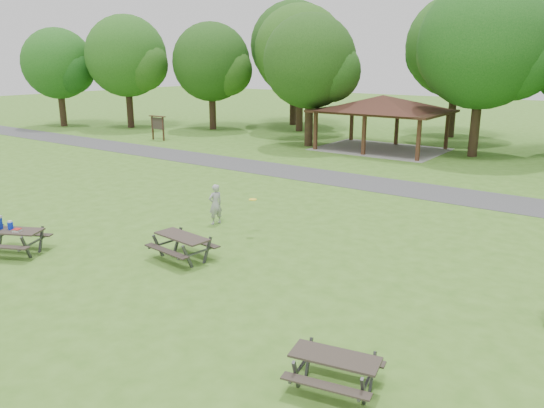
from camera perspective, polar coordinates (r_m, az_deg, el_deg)
The scene contains 17 objects.
ground at distance 16.53m, azimuth -11.05°, elevation -6.81°, with size 160.00×160.00×0.00m, color #427621.
asphalt_path at distance 27.56m, azimuth 10.50°, elevation 2.21°, with size 120.00×3.20×0.02m, color #444447.
pavilion at distance 37.75m, azimuth 11.82°, elevation 10.35°, with size 8.60×7.01×3.76m.
notice_board at distance 42.53m, azimuth -12.21°, elevation 8.48°, with size 1.60×0.30×1.88m.
tree_row_a at distance 50.87m, azimuth -15.29°, elevation 14.85°, with size 7.56×7.20×9.97m.
tree_row_b at distance 48.24m, azimuth -6.46°, elevation 14.69°, with size 7.14×6.80×9.28m.
tree_row_c at distance 46.77m, azimuth 3.17°, elevation 15.81°, with size 8.19×7.80×10.67m.
tree_row_d at distance 38.61m, azimuth 4.22°, elevation 14.75°, with size 6.93×6.60×9.27m.
tree_row_e at distance 36.57m, azimuth 21.90°, elevation 15.29°, with size 8.40×8.00×11.02m.
tree_deep_a at distance 51.34m, azimuth 2.44°, elevation 16.44°, with size 8.40×8.00×11.38m.
tree_deep_b at distance 45.36m, azimuth 19.47°, elevation 15.45°, with size 8.40×8.00×11.13m.
tree_flank_left at distance 53.95m, azimuth -21.96°, elevation 13.63°, with size 6.72×6.40×8.93m.
picnic_table_near at distance 19.21m, azimuth -26.74°, elevation -2.62°, with size 2.42×2.24×1.35m.
picnic_table_middle at distance 16.94m, azimuth -9.64°, elevation -3.99°, with size 2.05×1.72×0.82m.
picnic_table_far at distance 10.61m, azimuth 6.78°, elevation -16.71°, with size 1.94×1.67×0.74m.
frisbee_in_flight at distance 18.83m, azimuth -2.08°, elevation 0.49°, with size 0.33×0.33×0.02m.
frisbee_thrower at distance 20.35m, azimuth -6.10°, elevation -0.03°, with size 0.57×0.38×1.57m, color #A5A5A8.
Camera 1 is at (11.31, -10.36, 6.16)m, focal length 35.00 mm.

